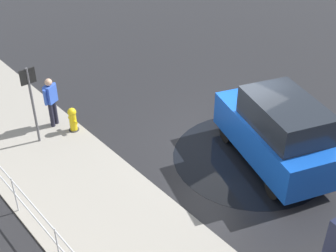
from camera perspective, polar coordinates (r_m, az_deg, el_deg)
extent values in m
plane|color=black|center=(13.69, 6.32, -2.20)|extent=(60.00, 60.00, 0.00)
cube|color=gray|center=(11.64, -8.58, -9.95)|extent=(24.00, 3.20, 0.04)
cube|color=blue|center=(12.84, 12.83, -1.31)|extent=(4.24, 2.89, 0.99)
cube|color=#1E232B|center=(12.15, 14.11, 1.30)|extent=(2.70, 2.19, 0.77)
cylinder|color=black|center=(13.69, 7.25, -0.74)|extent=(0.64, 0.41, 0.60)
cylinder|color=black|center=(14.33, 12.35, 0.42)|extent=(0.64, 0.41, 0.60)
cylinder|color=black|center=(11.97, 12.83, -7.27)|extent=(0.64, 0.41, 0.60)
cylinder|color=black|center=(12.70, 18.32, -5.58)|extent=(0.64, 0.41, 0.60)
cylinder|color=gold|center=(14.27, -11.49, 0.43)|extent=(0.22, 0.22, 0.62)
sphere|color=gold|center=(14.08, -11.65, 1.66)|extent=(0.26, 0.26, 0.26)
cylinder|color=gold|center=(14.11, -11.20, 0.41)|extent=(0.10, 0.09, 0.09)
cylinder|color=gold|center=(14.35, -11.84, 0.95)|extent=(0.10, 0.09, 0.09)
cylinder|color=#2D2D2D|center=(14.42, -11.37, -0.49)|extent=(0.31, 0.31, 0.06)
cube|color=blue|center=(14.24, -14.17, 3.83)|extent=(0.37, 0.43, 0.55)
sphere|color=tan|center=(14.06, -14.38, 5.18)|extent=(0.22, 0.22, 0.22)
cylinder|color=#1E1E2D|center=(14.65, -13.59, 1.62)|extent=(0.13, 0.13, 0.85)
cylinder|color=#1E1E2D|center=(14.53, -14.00, 1.27)|extent=(0.13, 0.13, 0.85)
cylinder|color=blue|center=(14.40, -13.60, 4.27)|extent=(0.09, 0.09, 0.50)
cylinder|color=blue|center=(14.08, -14.75, 3.38)|extent=(0.09, 0.09, 0.50)
cylinder|color=#B7BABF|center=(10.28, -13.30, -14.10)|extent=(0.04, 0.04, 1.05)
cylinder|color=#B7BABF|center=(11.69, -18.14, -8.04)|extent=(0.04, 0.04, 1.05)
cylinder|color=#4C4C51|center=(13.57, -16.10, 2.28)|extent=(0.07, 0.07, 2.40)
cube|color=black|center=(13.12, -16.74, 5.81)|extent=(0.04, 0.44, 0.44)
cylinder|color=black|center=(13.31, 10.00, -3.74)|extent=(4.33, 4.33, 0.01)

